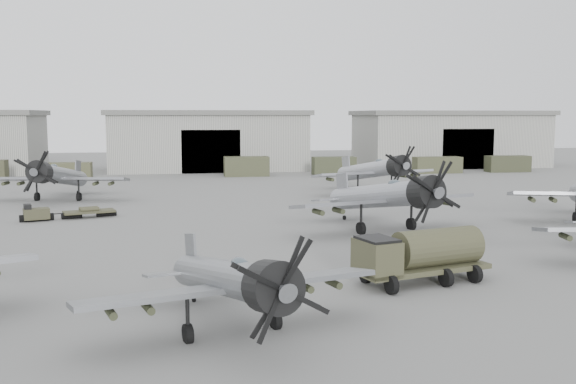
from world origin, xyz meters
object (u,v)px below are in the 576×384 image
aircraft_mid_2 (388,196)px  aircraft_near_1 (234,281)px  aircraft_far_0 (57,176)px  aircraft_far_1 (376,170)px  tug_trailer (57,213)px  fuel_tanker (421,253)px

aircraft_mid_2 → aircraft_near_1: bearing=-138.5°
aircraft_far_0 → aircraft_far_1: (31.14, 0.16, 0.06)m
aircraft_far_0 → tug_trailer: 11.68m
aircraft_near_1 → aircraft_far_0: 42.00m
fuel_tanker → tug_trailer: fuel_tanker is taller
aircraft_near_1 → aircraft_far_1: bearing=49.6°
aircraft_near_1 → tug_trailer: aircraft_near_1 is taller
aircraft_near_1 → aircraft_far_1: 44.10m
fuel_tanker → tug_trailer: bearing=117.3°
aircraft_far_1 → fuel_tanker: aircraft_far_1 is taller
aircraft_mid_2 → tug_trailer: bearing=142.2°
aircraft_near_1 → tug_trailer: bearing=95.1°
aircraft_far_0 → aircraft_far_1: aircraft_far_1 is taller
fuel_tanker → aircraft_mid_2: bearing=62.9°
aircraft_near_1 → fuel_tanker: 11.16m
aircraft_mid_2 → aircraft_far_0: aircraft_mid_2 is taller
aircraft_near_1 → aircraft_far_0: aircraft_far_0 is taller
aircraft_near_1 → aircraft_far_0: bearing=91.9°
aircraft_far_0 → fuel_tanker: bearing=-45.8°
aircraft_far_1 → aircraft_mid_2: bearing=-120.6°
aircraft_mid_2 → aircraft_far_0: 32.77m
aircraft_near_1 → aircraft_mid_2: bearing=41.1°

